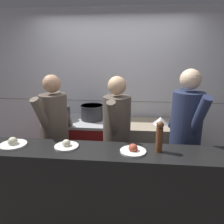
{
  "coord_description": "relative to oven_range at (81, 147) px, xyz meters",
  "views": [
    {
      "loc": [
        0.33,
        -2.14,
        1.93
      ],
      "look_at": [
        0.04,
        0.69,
        1.15
      ],
      "focal_mm": 35.0,
      "sensor_mm": 36.0,
      "label": 1
    }
  ],
  "objects": [
    {
      "name": "chef_line",
      "position": [
        1.44,
        -0.66,
        0.52
      ],
      "size": [
        0.45,
        0.76,
        1.76
      ],
      "rotation": [
        0.0,
        0.0,
        0.33
      ],
      "color": "black",
      "rests_on": "ground_plane"
    },
    {
      "name": "plated_dish_main",
      "position": [
        -0.43,
        -1.16,
        0.55
      ],
      "size": [
        0.28,
        0.28,
        0.1
      ],
      "color": "white",
      "rests_on": "pass_counter"
    },
    {
      "name": "oven_range",
      "position": [
        0.0,
        0.0,
        0.0
      ],
      "size": [
        0.99,
        0.71,
        0.92
      ],
      "color": "maroon",
      "rests_on": "ground_plane"
    },
    {
      "name": "ground_plane",
      "position": [
        0.5,
        -1.02,
        -0.46
      ],
      "size": [
        14.0,
        14.0,
        0.0
      ],
      "primitive_type": "plane",
      "color": "#4C4742"
    },
    {
      "name": "wall_back_tiled",
      "position": [
        0.5,
        0.4,
        0.84
      ],
      "size": [
        8.0,
        0.06,
        2.6
      ],
      "color": "silver",
      "rests_on": "ground_plane"
    },
    {
      "name": "plated_dish_dessert",
      "position": [
        0.83,
        -1.18,
        0.54
      ],
      "size": [
        0.26,
        0.26,
        0.09
      ],
      "color": "white",
      "rests_on": "pass_counter"
    },
    {
      "name": "mixing_bowl_steel",
      "position": [
        1.23,
        0.02,
        0.49
      ],
      "size": [
        0.23,
        0.23,
        0.1
      ],
      "color": "#B7BABF",
      "rests_on": "prep_counter"
    },
    {
      "name": "chef_sous",
      "position": [
        0.63,
        -0.62,
        0.47
      ],
      "size": [
        0.38,
        0.73,
        1.67
      ],
      "rotation": [
        0.0,
        0.0,
        -0.12
      ],
      "color": "black",
      "rests_on": "ground_plane"
    },
    {
      "name": "pass_counter",
      "position": [
        0.62,
        -1.17,
        0.03
      ],
      "size": [
        2.99,
        0.45,
        0.98
      ],
      "color": "black",
      "rests_on": "ground_plane"
    },
    {
      "name": "prep_counter",
      "position": [
        1.12,
        -0.0,
        -0.02
      ],
      "size": [
        1.21,
        0.65,
        0.9
      ],
      "color": "gray",
      "rests_on": "ground_plane"
    },
    {
      "name": "stock_pot",
      "position": [
        -0.27,
        -0.02,
        0.57
      ],
      "size": [
        0.26,
        0.26,
        0.22
      ],
      "color": "#2D2D33",
      "rests_on": "oven_range"
    },
    {
      "name": "chef_head_cook",
      "position": [
        -0.17,
        -0.6,
        0.47
      ],
      "size": [
        0.43,
        0.72,
        1.67
      ],
      "rotation": [
        0.0,
        0.0,
        -0.31
      ],
      "color": "black",
      "rests_on": "ground_plane"
    },
    {
      "name": "plated_dish_appetiser",
      "position": [
        0.15,
        -1.14,
        0.54
      ],
      "size": [
        0.25,
        0.25,
        0.09
      ],
      "color": "white",
      "rests_on": "pass_counter"
    },
    {
      "name": "pepper_mill",
      "position": [
        1.08,
        -1.14,
        0.69
      ],
      "size": [
        0.07,
        0.07,
        0.31
      ],
      "color": "brown",
      "rests_on": "pass_counter"
    },
    {
      "name": "sauce_pot",
      "position": [
        0.19,
        0.04,
        0.58
      ],
      "size": [
        0.36,
        0.36,
        0.23
      ],
      "color": "#2D2D33",
      "rests_on": "oven_range"
    }
  ]
}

